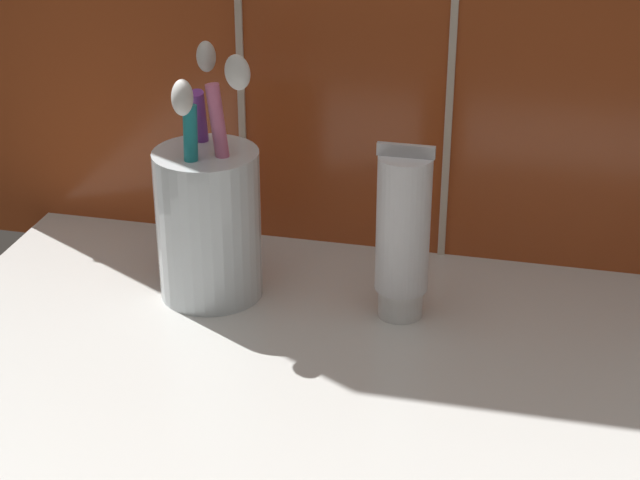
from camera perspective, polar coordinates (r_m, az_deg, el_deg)
sink_counter at (r=64.27cm, az=3.10°, el=-8.10°), size 59.27×35.24×2.00cm
toothbrush_cup at (r=70.57cm, az=-5.95°, el=1.15°), size 7.24×10.41×17.09cm
toothpaste_tube at (r=67.50cm, az=4.78°, el=0.28°), size 3.59×3.42×11.83cm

